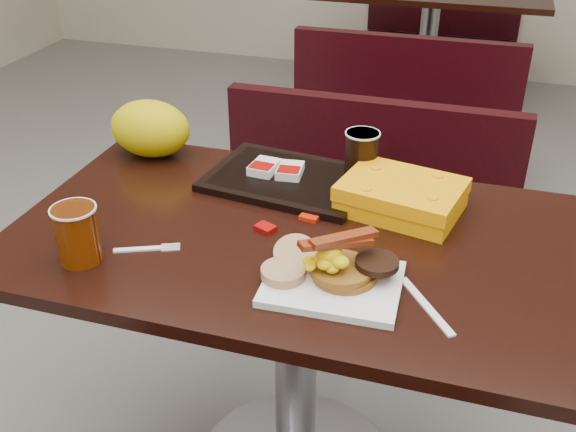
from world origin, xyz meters
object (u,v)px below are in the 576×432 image
(clamshell, at_px, (401,196))
(paper_bag, at_px, (150,128))
(tray, at_px, (288,179))
(hashbrown_sleeve_right, at_px, (290,171))
(knife, at_px, (426,306))
(pancake_stack, at_px, (345,271))
(platter, at_px, (333,284))
(coffee_cup_near, at_px, (77,234))
(hashbrown_sleeve_left, at_px, (264,167))
(fork, at_px, (137,249))
(bench_near_n, at_px, (356,227))
(bench_far_s, at_px, (408,102))
(table_near, at_px, (296,367))
(coffee_cup_far, at_px, (362,154))
(table_far, at_px, (426,57))
(bench_far_n, at_px, (439,28))

(clamshell, relative_size, paper_bag, 1.22)
(tray, bearing_deg, hashbrown_sleeve_right, 87.15)
(knife, bearing_deg, paper_bag, -156.46)
(pancake_stack, bearing_deg, clamshell, 79.16)
(platter, xyz_separation_m, knife, (0.17, -0.01, -0.01))
(pancake_stack, height_order, clamshell, clamshell)
(pancake_stack, relative_size, tray, 0.32)
(hashbrown_sleeve_right, bearing_deg, coffee_cup_near, -129.45)
(pancake_stack, xyz_separation_m, hashbrown_sleeve_left, (-0.28, 0.37, 0.00))
(fork, xyz_separation_m, paper_bag, (-0.18, 0.42, 0.07))
(paper_bag, bearing_deg, coffee_cup_near, -79.42)
(pancake_stack, relative_size, fork, 0.91)
(tray, bearing_deg, hashbrown_sleeve_left, 179.32)
(bench_near_n, bearing_deg, bench_far_s, 90.00)
(coffee_cup_near, bearing_deg, bench_near_n, 67.52)
(hashbrown_sleeve_left, xyz_separation_m, paper_bag, (-0.32, 0.04, 0.04))
(platter, height_order, paper_bag, paper_bag)
(paper_bag, bearing_deg, table_near, -29.76)
(table_near, bearing_deg, hashbrown_sleeve_left, 123.26)
(coffee_cup_far, bearing_deg, coffee_cup_near, -132.69)
(platter, relative_size, paper_bag, 1.19)
(coffee_cup_near, xyz_separation_m, knife, (0.67, 0.05, -0.06))
(clamshell, bearing_deg, fork, -134.79)
(coffee_cup_near, bearing_deg, fork, 34.70)
(table_near, bearing_deg, pancake_stack, -46.72)
(platter, xyz_separation_m, coffee_cup_far, (-0.04, 0.44, 0.06))
(tray, bearing_deg, bench_near_n, 87.21)
(coffee_cup_near, relative_size, coffee_cup_far, 1.09)
(clamshell, height_order, paper_bag, paper_bag)
(platter, xyz_separation_m, fork, (-0.41, 0.01, -0.01))
(table_near, height_order, clamshell, clamshell)
(fork, xyz_separation_m, coffee_cup_far, (0.37, 0.43, 0.07))
(knife, xyz_separation_m, hashbrown_sleeve_right, (-0.37, 0.39, 0.03))
(bench_near_n, bearing_deg, table_far, 90.00)
(bench_near_n, xyz_separation_m, bench_far_s, (0.00, 1.20, 0.00))
(fork, distance_m, tray, 0.42)
(platter, bearing_deg, coffee_cup_far, 92.84)
(coffee_cup_far, height_order, clamshell, coffee_cup_far)
(hashbrown_sleeve_right, distance_m, coffee_cup_far, 0.17)
(clamshell, bearing_deg, pancake_stack, -88.96)
(pancake_stack, height_order, coffee_cup_near, coffee_cup_near)
(table_near, relative_size, hashbrown_sleeve_left, 15.03)
(table_near, relative_size, table_far, 1.00)
(bench_far_s, relative_size, paper_bag, 4.79)
(coffee_cup_near, height_order, clamshell, coffee_cup_near)
(bench_far_s, xyz_separation_m, hashbrown_sleeve_left, (-0.15, -1.67, 0.42))
(hashbrown_sleeve_left, bearing_deg, bench_far_n, 92.56)
(knife, bearing_deg, platter, -129.29)
(table_near, relative_size, coffee_cup_near, 10.36)
(table_near, distance_m, tray, 0.45)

